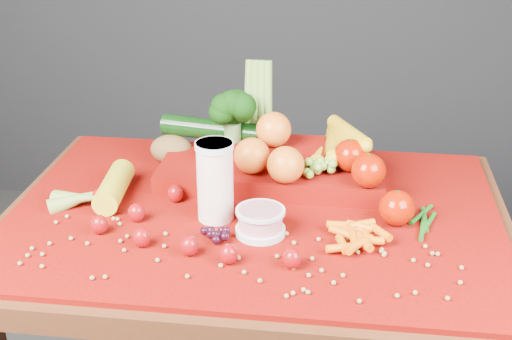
# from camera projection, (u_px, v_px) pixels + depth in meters

# --- Properties ---
(table) EXTENTS (1.10, 0.80, 0.75)m
(table) POSITION_uv_depth(u_px,v_px,m) (255.00, 253.00, 1.59)
(table) COLOR #3E1C0E
(table) RESTS_ON ground
(red_cloth) EXTENTS (1.05, 0.75, 0.01)m
(red_cloth) POSITION_uv_depth(u_px,v_px,m) (255.00, 213.00, 1.55)
(red_cloth) COLOR #730903
(red_cloth) RESTS_ON table
(milk_glass) EXTENTS (0.08, 0.08, 0.17)m
(milk_glass) POSITION_uv_depth(u_px,v_px,m) (215.00, 178.00, 1.48)
(milk_glass) COLOR silver
(milk_glass) RESTS_ON red_cloth
(yogurt_bowl) EXTENTS (0.10, 0.10, 0.06)m
(yogurt_bowl) POSITION_uv_depth(u_px,v_px,m) (260.00, 221.00, 1.44)
(yogurt_bowl) COLOR silver
(yogurt_bowl) RESTS_ON red_cloth
(strawberry_scatter) EXTENTS (0.48, 0.28, 0.04)m
(strawberry_scatter) POSITION_uv_depth(u_px,v_px,m) (168.00, 225.00, 1.44)
(strawberry_scatter) COLOR #9C100E
(strawberry_scatter) RESTS_ON red_cloth
(dark_grape_cluster) EXTENTS (0.06, 0.05, 0.03)m
(dark_grape_cluster) POSITION_uv_depth(u_px,v_px,m) (215.00, 236.00, 1.42)
(dark_grape_cluster) COLOR black
(dark_grape_cluster) RESTS_ON red_cloth
(soybean_scatter) EXTENTS (0.84, 0.24, 0.01)m
(soybean_scatter) POSITION_uv_depth(u_px,v_px,m) (241.00, 257.00, 1.36)
(soybean_scatter) COLOR olive
(soybean_scatter) RESTS_ON red_cloth
(corn_ear) EXTENTS (0.19, 0.24, 0.06)m
(corn_ear) POSITION_uv_depth(u_px,v_px,m) (91.00, 195.00, 1.57)
(corn_ear) COLOR gold
(corn_ear) RESTS_ON red_cloth
(potato) EXTENTS (0.11, 0.08, 0.07)m
(potato) POSITION_uv_depth(u_px,v_px,m) (172.00, 149.00, 1.77)
(potato) COLOR brown
(potato) RESTS_ON red_cloth
(baby_carrot_pile) EXTENTS (0.17, 0.17, 0.03)m
(baby_carrot_pile) POSITION_uv_depth(u_px,v_px,m) (363.00, 237.00, 1.41)
(baby_carrot_pile) COLOR #D96107
(baby_carrot_pile) RESTS_ON red_cloth
(green_bean_pile) EXTENTS (0.14, 0.12, 0.01)m
(green_bean_pile) POSITION_uv_depth(u_px,v_px,m) (425.00, 221.00, 1.49)
(green_bean_pile) COLOR #165613
(green_bean_pile) RESTS_ON red_cloth
(produce_mound) EXTENTS (0.60, 0.37, 0.27)m
(produce_mound) POSITION_uv_depth(u_px,v_px,m) (280.00, 158.00, 1.65)
(produce_mound) COLOR #730903
(produce_mound) RESTS_ON red_cloth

